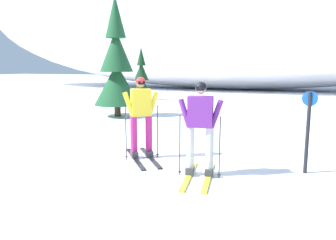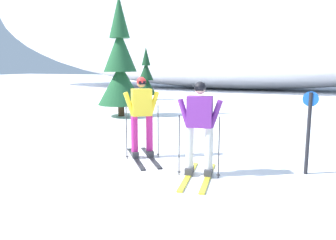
% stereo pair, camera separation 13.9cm
% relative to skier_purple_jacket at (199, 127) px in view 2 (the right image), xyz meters
% --- Properties ---
extents(ground_plane, '(120.00, 120.00, 0.00)m').
position_rel_skier_purple_jacket_xyz_m(ground_plane, '(-1.05, 0.32, -0.93)').
color(ground_plane, white).
extents(skier_purple_jacket, '(0.83, 1.70, 1.75)m').
position_rel_skier_purple_jacket_xyz_m(skier_purple_jacket, '(0.00, 0.00, 0.00)').
color(skier_purple_jacket, gold).
rests_on(skier_purple_jacket, ground).
extents(skier_yellow_jacket, '(1.39, 1.66, 1.79)m').
position_rel_skier_purple_jacket_xyz_m(skier_yellow_jacket, '(-1.52, 0.75, 0.02)').
color(skier_yellow_jacket, black).
rests_on(skier_yellow_jacket, ground).
extents(pine_tree_far_left, '(1.20, 1.20, 3.11)m').
position_rel_skier_purple_jacket_xyz_m(pine_tree_far_left, '(-6.70, 12.26, 0.37)').
color(pine_tree_far_left, '#47301E').
rests_on(pine_tree_far_left, ground).
extents(pine_tree_center_left, '(1.83, 1.83, 4.74)m').
position_rel_skier_purple_jacket_xyz_m(pine_tree_center_left, '(-4.96, 6.03, 1.06)').
color(pine_tree_center_left, '#47301E').
rests_on(pine_tree_center_left, ground).
extents(trail_marker_post, '(0.28, 0.07, 1.57)m').
position_rel_skier_purple_jacket_xyz_m(trail_marker_post, '(1.87, 0.83, -0.04)').
color(trail_marker_post, black).
rests_on(trail_marker_post, ground).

